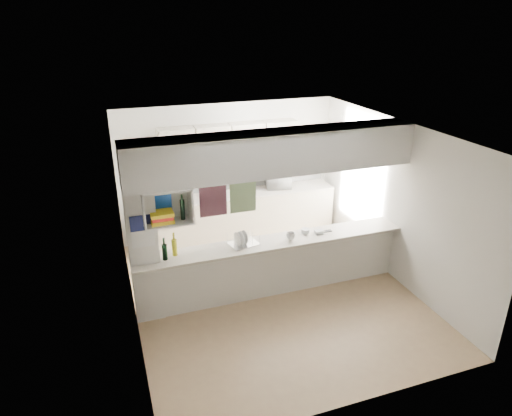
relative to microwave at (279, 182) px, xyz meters
name	(u,v)px	position (x,y,z in m)	size (l,w,h in m)	color
floor	(272,293)	(-0.94, -2.13, -1.05)	(4.80, 4.80, 0.00)	#9F7E5C
ceiling	(275,131)	(-0.94, -2.13, 1.55)	(4.80, 4.80, 0.00)	white
wall_back	(228,170)	(-0.94, 0.27, 0.25)	(4.20, 4.20, 0.00)	silver
wall_left	(127,239)	(-3.04, -2.13, 0.25)	(4.80, 4.80, 0.00)	silver
wall_right	(394,201)	(1.16, -2.13, 0.25)	(4.80, 4.80, 0.00)	silver
servery_partition	(263,197)	(-1.12, -2.13, 0.61)	(4.20, 0.50, 2.60)	silver
cubby_shelf	(166,208)	(-2.51, -2.19, 0.66)	(0.65, 0.35, 0.50)	white
kitchen_run	(241,197)	(-0.78, 0.01, -0.23)	(3.60, 0.63, 2.24)	beige
microwave	(279,182)	(0.00, 0.00, 0.00)	(0.48, 0.32, 0.26)	white
bowl	(278,174)	(-0.02, 0.02, 0.16)	(0.24, 0.24, 0.06)	navy
dish_rack	(243,239)	(-1.40, -2.07, -0.04)	(0.47, 0.39, 0.22)	silver
cup	(291,236)	(-0.68, -2.18, -0.06)	(0.13, 0.13, 0.11)	white
wine_bottles	(170,249)	(-2.49, -2.11, 0.00)	(0.22, 0.15, 0.35)	black
plastic_tubs	(311,231)	(-0.27, -2.06, -0.10)	(0.49, 0.21, 0.07)	silver
utensil_jar	(205,193)	(-1.47, 0.02, -0.06)	(0.10, 0.10, 0.14)	black
knife_block	(247,186)	(-0.65, 0.05, -0.03)	(0.10, 0.08, 0.21)	brown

